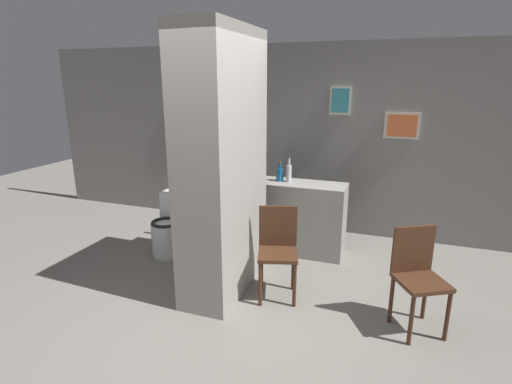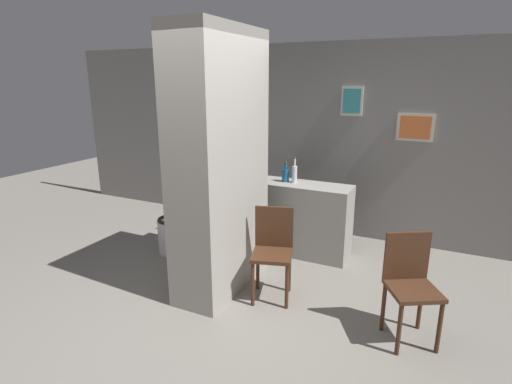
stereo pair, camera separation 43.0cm
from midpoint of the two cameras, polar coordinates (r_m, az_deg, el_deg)
The scene contains 10 objects.
ground_plane at distance 3.90m, azimuth -4.56°, elevation -17.21°, with size 14.00×14.00×0.00m, color slate.
wall_back at distance 5.75m, azimuth 8.57°, elevation 7.45°, with size 8.00×0.09×2.60m.
pillar_center at distance 3.94m, azimuth -2.05°, elevation 3.78°, with size 0.53×1.21×2.60m.
counter_shelf at distance 5.03m, azimuth 8.31°, elevation -3.78°, with size 1.32×0.44×0.90m.
toilet at distance 5.15m, azimuth -9.10°, elevation -4.83°, with size 0.37×0.53×0.76m.
chair_near_pillar at distance 3.99m, azimuth 5.52°, elevation -8.04°, with size 0.48×0.48×0.91m.
chair_by_doorway at distance 3.68m, azimuth 24.41°, elevation -11.68°, with size 0.52×0.52×0.91m.
bicycle at distance 5.32m, azimuth -2.60°, elevation -3.80°, with size 1.68×0.42×0.70m.
bottle_tall at distance 4.90m, azimuth 8.03°, elevation 2.63°, with size 0.06×0.06×0.32m.
bottle_short at distance 4.94m, azimuth 6.73°, elevation 2.48°, with size 0.09×0.09×0.25m.
Camera 2 is at (1.88, -2.72, 2.12)m, focal length 28.00 mm.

